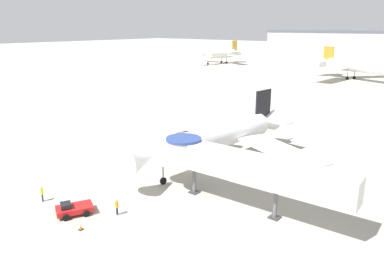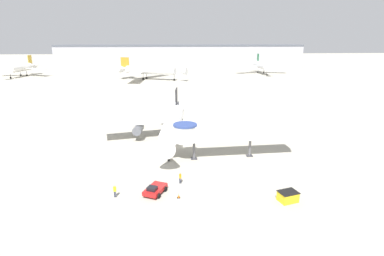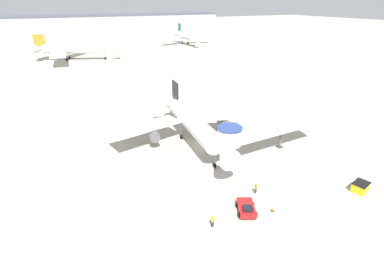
{
  "view_description": "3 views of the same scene",
  "coord_description": "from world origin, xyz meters",
  "px_view_note": "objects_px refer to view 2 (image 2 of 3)",
  "views": [
    {
      "loc": [
        27.3,
        -38.89,
        18.9
      ],
      "look_at": [
        -3.91,
        -0.76,
        5.41
      ],
      "focal_mm": 35.0,
      "sensor_mm": 36.0,
      "label": 1
    },
    {
      "loc": [
        -2.35,
        -56.39,
        20.18
      ],
      "look_at": [
        2.03,
        -2.55,
        4.2
      ],
      "focal_mm": 28.0,
      "sensor_mm": 36.0,
      "label": 2
    },
    {
      "loc": [
        -24.42,
        -44.34,
        25.11
      ],
      "look_at": [
        -2.17,
        0.82,
        3.53
      ],
      "focal_mm": 28.0,
      "sensor_mm": 36.0,
      "label": 3
    }
  ],
  "objects_px": {
    "ground_crew_marshaller": "(115,190)",
    "background_jet_gold_tail": "(21,68)",
    "background_jet_orange_tail": "(149,70)",
    "main_airplane": "(173,123)",
    "traffic_cone_apron_front": "(179,196)",
    "pushback_tug_red": "(155,189)",
    "jet_bridge": "(226,132)",
    "background_jet_green_tail": "(262,65)",
    "traffic_cone_starboard_wing": "(232,139)",
    "ground_crew_wing_walker": "(180,177)",
    "service_container_yellow": "(288,196)"
  },
  "relations": [
    {
      "from": "pushback_tug_red",
      "to": "ground_crew_wing_walker",
      "type": "relative_size",
      "value": 2.41
    },
    {
      "from": "background_jet_gold_tail",
      "to": "background_jet_green_tail",
      "type": "bearing_deg",
      "value": 10.06
    },
    {
      "from": "main_airplane",
      "to": "background_jet_orange_tail",
      "type": "relative_size",
      "value": 0.82
    },
    {
      "from": "main_airplane",
      "to": "traffic_cone_apron_front",
      "type": "height_order",
      "value": "main_airplane"
    },
    {
      "from": "jet_bridge",
      "to": "ground_crew_marshaller",
      "type": "height_order",
      "value": "jet_bridge"
    },
    {
      "from": "ground_crew_marshaller",
      "to": "background_jet_gold_tail",
      "type": "distance_m",
      "value": 161.21
    },
    {
      "from": "background_jet_orange_tail",
      "to": "ground_crew_marshaller",
      "type": "bearing_deg",
      "value": -156.2
    },
    {
      "from": "background_jet_green_tail",
      "to": "background_jet_gold_tail",
      "type": "distance_m",
      "value": 140.7
    },
    {
      "from": "pushback_tug_red",
      "to": "background_jet_gold_tail",
      "type": "bearing_deg",
      "value": 145.33
    },
    {
      "from": "main_airplane",
      "to": "pushback_tug_red",
      "type": "xyz_separation_m",
      "value": [
        -3.0,
        -21.93,
        -3.3
      ]
    },
    {
      "from": "traffic_cone_starboard_wing",
      "to": "background_jet_gold_tail",
      "type": "distance_m",
      "value": 154.38
    },
    {
      "from": "pushback_tug_red",
      "to": "service_container_yellow",
      "type": "relative_size",
      "value": 1.47
    },
    {
      "from": "service_container_yellow",
      "to": "background_jet_green_tail",
      "type": "distance_m",
      "value": 155.08
    },
    {
      "from": "service_container_yellow",
      "to": "traffic_cone_apron_front",
      "type": "xyz_separation_m",
      "value": [
        -14.1,
        2.0,
        -0.36
      ]
    },
    {
      "from": "traffic_cone_apron_front",
      "to": "background_jet_gold_tail",
      "type": "height_order",
      "value": "background_jet_gold_tail"
    },
    {
      "from": "traffic_cone_apron_front",
      "to": "jet_bridge",
      "type": "bearing_deg",
      "value": 56.8
    },
    {
      "from": "traffic_cone_starboard_wing",
      "to": "traffic_cone_apron_front",
      "type": "bearing_deg",
      "value": -118.12
    },
    {
      "from": "service_container_yellow",
      "to": "background_jet_gold_tail",
      "type": "relative_size",
      "value": 0.1
    },
    {
      "from": "main_airplane",
      "to": "background_jet_orange_tail",
      "type": "xyz_separation_m",
      "value": [
        -10.49,
        100.1,
        0.98
      ]
    },
    {
      "from": "ground_crew_wing_walker",
      "to": "background_jet_green_tail",
      "type": "relative_size",
      "value": 0.05
    },
    {
      "from": "jet_bridge",
      "to": "pushback_tug_red",
      "type": "xyz_separation_m",
      "value": [
        -12.11,
        -12.28,
        -4.1
      ]
    },
    {
      "from": "service_container_yellow",
      "to": "background_jet_orange_tail",
      "type": "xyz_separation_m",
      "value": [
        -24.76,
        125.4,
        4.24
      ]
    },
    {
      "from": "ground_crew_marshaller",
      "to": "traffic_cone_apron_front",
      "type": "bearing_deg",
      "value": 4.28
    },
    {
      "from": "main_airplane",
      "to": "ground_crew_wing_walker",
      "type": "bearing_deg",
      "value": -82.45
    },
    {
      "from": "main_airplane",
      "to": "background_jet_gold_tail",
      "type": "height_order",
      "value": "background_jet_gold_tail"
    },
    {
      "from": "jet_bridge",
      "to": "ground_crew_wing_walker",
      "type": "relative_size",
      "value": 12.45
    },
    {
      "from": "background_jet_orange_tail",
      "to": "main_airplane",
      "type": "bearing_deg",
      "value": -151.27
    },
    {
      "from": "jet_bridge",
      "to": "service_container_yellow",
      "type": "distance_m",
      "value": 16.97
    },
    {
      "from": "traffic_cone_apron_front",
      "to": "ground_crew_wing_walker",
      "type": "xyz_separation_m",
      "value": [
        0.4,
        4.14,
        0.68
      ]
    },
    {
      "from": "main_airplane",
      "to": "background_jet_gold_tail",
      "type": "distance_m",
      "value": 146.27
    },
    {
      "from": "traffic_cone_apron_front",
      "to": "traffic_cone_starboard_wing",
      "type": "height_order",
      "value": "traffic_cone_starboard_wing"
    },
    {
      "from": "traffic_cone_apron_front",
      "to": "main_airplane",
      "type": "bearing_deg",
      "value": 90.43
    },
    {
      "from": "main_airplane",
      "to": "ground_crew_wing_walker",
      "type": "height_order",
      "value": "main_airplane"
    },
    {
      "from": "service_container_yellow",
      "to": "traffic_cone_starboard_wing",
      "type": "bearing_deg",
      "value": 95.24
    },
    {
      "from": "pushback_tug_red",
      "to": "background_jet_green_tail",
      "type": "relative_size",
      "value": 0.13
    },
    {
      "from": "traffic_cone_starboard_wing",
      "to": "background_jet_orange_tail",
      "type": "relative_size",
      "value": 0.02
    },
    {
      "from": "pushback_tug_red",
      "to": "background_jet_orange_tail",
      "type": "xyz_separation_m",
      "value": [
        -7.48,
        122.03,
        4.27
      ]
    },
    {
      "from": "traffic_cone_starboard_wing",
      "to": "service_container_yellow",
      "type": "bearing_deg",
      "value": -84.76
    },
    {
      "from": "background_jet_gold_tail",
      "to": "service_container_yellow",
      "type": "bearing_deg",
      "value": -47.48
    },
    {
      "from": "jet_bridge",
      "to": "traffic_cone_starboard_wing",
      "type": "distance_m",
      "value": 10.07
    },
    {
      "from": "jet_bridge",
      "to": "pushback_tug_red",
      "type": "bearing_deg",
      "value": -137.47
    },
    {
      "from": "ground_crew_marshaller",
      "to": "background_jet_orange_tail",
      "type": "relative_size",
      "value": 0.05
    },
    {
      "from": "traffic_cone_starboard_wing",
      "to": "ground_crew_marshaller",
      "type": "relative_size",
      "value": 0.46
    },
    {
      "from": "traffic_cone_apron_front",
      "to": "background_jet_orange_tail",
      "type": "bearing_deg",
      "value": 94.94
    },
    {
      "from": "traffic_cone_apron_front",
      "to": "background_jet_green_tail",
      "type": "bearing_deg",
      "value": 68.82
    },
    {
      "from": "ground_crew_marshaller",
      "to": "background_jet_gold_tail",
      "type": "xyz_separation_m",
      "value": [
        -75.28,
        142.5,
        3.97
      ]
    },
    {
      "from": "main_airplane",
      "to": "traffic_cone_starboard_wing",
      "type": "relative_size",
      "value": 38.21
    },
    {
      "from": "background_jet_green_tail",
      "to": "background_jet_gold_tail",
      "type": "height_order",
      "value": "background_jet_green_tail"
    },
    {
      "from": "jet_bridge",
      "to": "service_container_yellow",
      "type": "relative_size",
      "value": 7.61
    },
    {
      "from": "main_airplane",
      "to": "ground_crew_wing_walker",
      "type": "relative_size",
      "value": 17.98
    }
  ]
}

